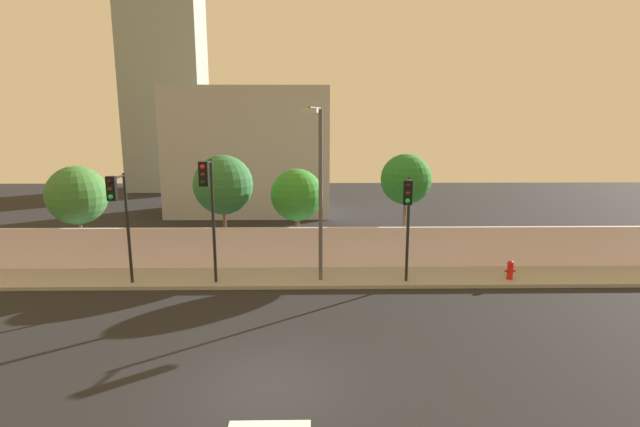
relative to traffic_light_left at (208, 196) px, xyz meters
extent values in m
plane|color=black|center=(2.77, -6.92, -3.75)|extent=(80.00, 80.00, 0.00)
cube|color=#969696|center=(2.77, 1.28, -3.68)|extent=(36.00, 2.40, 0.15)
cube|color=silver|center=(2.77, 2.57, -2.70)|extent=(36.00, 0.18, 1.80)
cube|color=silver|center=(2.98, -8.47, -3.75)|extent=(1.80, 0.44, 0.01)
cylinder|color=black|center=(0.01, 0.63, -1.13)|extent=(0.12, 0.12, 4.96)
cylinder|color=black|center=(0.00, 0.04, 1.25)|extent=(0.10, 1.18, 0.08)
cube|color=black|center=(-0.01, -0.55, 0.90)|extent=(0.34, 0.21, 0.90)
sphere|color=red|center=(-0.01, -0.67, 1.17)|extent=(0.18, 0.18, 0.18)
sphere|color=#33260A|center=(-0.01, -0.67, 0.89)|extent=(0.18, 0.18, 0.18)
sphere|color=black|center=(-0.01, -0.67, 0.61)|extent=(0.18, 0.18, 0.18)
cylinder|color=black|center=(7.74, 0.63, -1.48)|extent=(0.12, 0.12, 4.25)
cylinder|color=black|center=(7.61, 0.08, 0.55)|extent=(0.35, 1.12, 0.08)
cube|color=black|center=(7.47, -0.47, 0.20)|extent=(0.38, 0.28, 0.90)
sphere|color=black|center=(7.44, -0.59, 0.47)|extent=(0.18, 0.18, 0.18)
sphere|color=#33260A|center=(7.44, -0.59, 0.19)|extent=(0.18, 0.18, 0.18)
sphere|color=#19F24C|center=(7.44, -0.59, -0.09)|extent=(0.18, 0.18, 0.18)
cylinder|color=black|center=(-3.36, 0.63, -1.39)|extent=(0.12, 0.12, 4.43)
cylinder|color=black|center=(-3.38, 0.08, 0.72)|extent=(0.12, 1.11, 0.08)
cube|color=black|center=(-3.40, -0.48, 0.37)|extent=(0.35, 0.21, 0.90)
sphere|color=black|center=(-3.41, -0.60, 0.64)|extent=(0.18, 0.18, 0.18)
sphere|color=#33260A|center=(-3.41, -0.60, 0.36)|extent=(0.18, 0.18, 0.18)
sphere|color=#19F24C|center=(-3.41, -0.60, 0.08)|extent=(0.18, 0.18, 0.18)
cylinder|color=#4C4C51|center=(4.26, 0.83, -0.15)|extent=(0.16, 0.16, 6.91)
cylinder|color=#4C4C51|center=(4.05, 0.07, 3.26)|extent=(0.52, 1.56, 0.10)
cube|color=beige|center=(3.83, -0.70, 3.16)|extent=(0.64, 0.39, 0.16)
cylinder|color=red|center=(12.04, 0.75, -3.29)|extent=(0.24, 0.24, 0.62)
sphere|color=red|center=(12.04, 0.75, -2.94)|extent=(0.26, 0.26, 0.26)
cylinder|color=red|center=(11.87, 0.75, -3.26)|extent=(0.10, 0.09, 0.09)
cylinder|color=red|center=(12.21, 0.75, -3.26)|extent=(0.10, 0.09, 0.09)
cylinder|color=brown|center=(-6.90, 3.97, -2.53)|extent=(0.18, 0.18, 2.45)
sphere|color=#397432|center=(-6.90, 3.97, -0.56)|extent=(2.70, 2.70, 2.70)
cylinder|color=brown|center=(-0.17, 3.97, -2.30)|extent=(0.16, 0.16, 2.91)
sphere|color=#2D6C37|center=(-0.17, 3.97, -0.09)|extent=(2.75, 2.75, 2.75)
cylinder|color=brown|center=(3.21, 3.97, -2.49)|extent=(0.22, 0.22, 2.52)
sphere|color=#31882C|center=(3.21, 3.97, -0.57)|extent=(2.43, 2.43, 2.43)
cylinder|color=brown|center=(8.26, 3.97, -2.12)|extent=(0.14, 0.14, 3.27)
sphere|color=#26772C|center=(8.26, 3.97, 0.16)|extent=(2.34, 2.34, 2.34)
cube|color=#A4A4A4|center=(-0.54, 16.57, 0.67)|extent=(11.25, 6.00, 8.85)
cube|color=gray|center=(-9.91, 28.57, 8.80)|extent=(7.15, 5.00, 25.12)
camera|label=1|loc=(3.93, -17.67, 2.77)|focal=26.50mm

